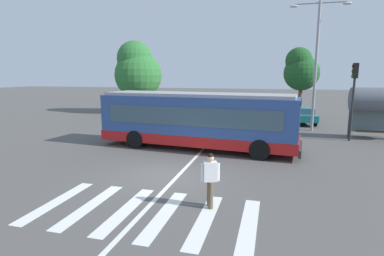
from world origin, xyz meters
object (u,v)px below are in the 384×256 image
object	(u,v)px
parked_car_white	(210,111)
twin_arm_street_lamp	(317,53)
background_tree_left	(137,70)
background_tree_right	(301,70)
pedestrian_crossing_street	(210,177)
parked_car_teal	(302,114)
parked_car_champagne	(155,109)
parked_car_charcoal	(270,113)
parked_car_red	(180,110)
traffic_light_far_corner	(354,89)
parked_car_silver	(236,112)
city_transit_bus	(197,120)

from	to	relation	value
parked_car_white	twin_arm_street_lamp	world-z (taller)	twin_arm_street_lamp
background_tree_left	background_tree_right	xyz separation A→B (m)	(16.40, 0.90, 0.03)
pedestrian_crossing_street	parked_car_teal	xyz separation A→B (m)	(4.13, 18.21, -0.20)
background_tree_left	parked_car_champagne	bearing A→B (deg)	-42.50
parked_car_charcoal	twin_arm_street_lamp	bearing A→B (deg)	-50.03
parked_car_red	parked_car_white	world-z (taller)	same
pedestrian_crossing_street	parked_car_teal	distance (m)	18.68
background_tree_right	parked_car_white	bearing A→B (deg)	-156.58
traffic_light_far_corner	parked_car_white	bearing A→B (deg)	145.08
parked_car_silver	parked_car_charcoal	distance (m)	2.94
background_tree_left	parked_car_red	bearing A→B (deg)	-26.96
parked_car_teal	background_tree_left	size ratio (longest dim) A/B	0.61
parked_car_teal	background_tree_right	xyz separation A→B (m)	(0.01, 4.12, 3.75)
city_transit_bus	background_tree_right	distance (m)	16.55
parked_car_champagne	parked_car_teal	world-z (taller)	same
parked_car_red	background_tree_right	xyz separation A→B (m)	(10.81, 3.74, 3.75)
pedestrian_crossing_street	city_transit_bus	bearing A→B (deg)	107.01
pedestrian_crossing_street	parked_car_white	xyz separation A→B (m)	(-3.86, 18.87, -0.20)
city_transit_bus	parked_car_champagne	bearing A→B (deg)	121.78
background_tree_right	background_tree_left	bearing A→B (deg)	-176.87
parked_car_champagne	twin_arm_street_lamp	xyz separation A→B (m)	(13.83, -3.92, 4.75)
parked_car_champagne	parked_car_charcoal	size ratio (longest dim) A/B	1.03
background_tree_right	city_transit_bus	bearing A→B (deg)	-113.08
parked_car_charcoal	parked_car_champagne	bearing A→B (deg)	178.58
parked_car_white	city_transit_bus	bearing A→B (deg)	-82.06
city_transit_bus	parked_car_champagne	size ratio (longest dim) A/B	2.38
parked_car_red	twin_arm_street_lamp	world-z (taller)	twin_arm_street_lamp
pedestrian_crossing_street	parked_car_silver	size ratio (longest dim) A/B	0.37
parked_car_red	background_tree_left	xyz separation A→B (m)	(-5.60, 2.85, 3.72)
pedestrian_crossing_street	parked_car_champagne	world-z (taller)	pedestrian_crossing_street
parked_car_teal	pedestrian_crossing_street	bearing A→B (deg)	-102.77
traffic_light_far_corner	background_tree_right	size ratio (longest dim) A/B	0.72
parked_car_red	background_tree_left	size ratio (longest dim) A/B	0.62
parked_car_silver	background_tree_left	distance (m)	11.90
city_transit_bus	pedestrian_crossing_street	world-z (taller)	city_transit_bus
parked_car_champagne	background_tree_right	bearing A→B (deg)	15.14
traffic_light_far_corner	background_tree_right	xyz separation A→B (m)	(-2.27, 10.63, 1.34)
twin_arm_street_lamp	parked_car_silver	bearing A→B (deg)	150.25
twin_arm_street_lamp	background_tree_right	distance (m)	7.63
parked_car_teal	background_tree_left	bearing A→B (deg)	168.88
parked_car_white	parked_car_silver	world-z (taller)	same
parked_car_white	twin_arm_street_lamp	size ratio (longest dim) A/B	0.52
traffic_light_far_corner	parked_car_champagne	bearing A→B (deg)	155.97
parked_car_champagne	traffic_light_far_corner	size ratio (longest dim) A/B	0.98
parked_car_champagne	parked_car_white	size ratio (longest dim) A/B	1.00
parked_car_champagne	city_transit_bus	bearing A→B (deg)	-58.22
parked_car_champagne	background_tree_right	distance (m)	14.40
parked_car_champagne	parked_car_charcoal	xyz separation A→B (m)	(10.77, -0.27, 0.00)
parked_car_silver	parked_car_charcoal	xyz separation A→B (m)	(2.93, 0.23, 0.00)
city_transit_bus	parked_car_silver	size ratio (longest dim) A/B	2.40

